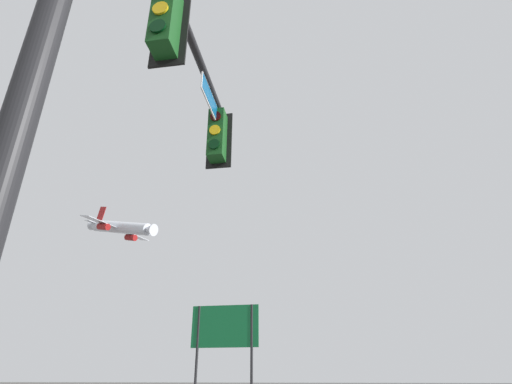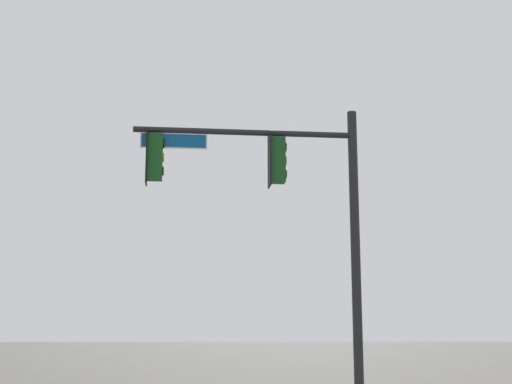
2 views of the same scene
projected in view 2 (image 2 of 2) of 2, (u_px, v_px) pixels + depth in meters
name	position (u px, v px, depth m)	size (l,w,h in m)	color
signal_pole_near	(281.00, 201.00, 16.85)	(5.39, 0.68, 7.33)	black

